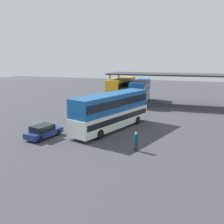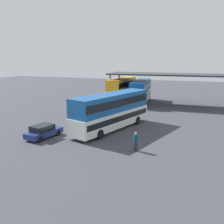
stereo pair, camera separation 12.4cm
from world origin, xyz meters
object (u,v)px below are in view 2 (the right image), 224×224
parked_hatchback (43,131)px  pedestrian_waiting (136,142)px  double_decker_near_canopy (122,89)px  double_decker_mid_row (141,91)px  double_decker_main (112,110)px

parked_hatchback → pedestrian_waiting: bearing=-80.4°
parked_hatchback → double_decker_near_canopy: (0.60, 23.36, 1.70)m
double_decker_mid_row → double_decker_main: bearing=178.0°
pedestrian_waiting → double_decker_near_canopy: bearing=-52.3°
double_decker_near_canopy → double_decker_mid_row: double_decker_near_canopy is taller
double_decker_main → pedestrian_waiting: 7.20m
parked_hatchback → double_decker_mid_row: 23.43m
parked_hatchback → pedestrian_waiting: (9.73, -0.23, 0.18)m
parked_hatchback → double_decker_mid_row: double_decker_mid_row is taller
double_decker_main → double_decker_mid_row: size_ratio=1.09×
double_decker_mid_row → pedestrian_waiting: bearing=-172.4°
parked_hatchback → pedestrian_waiting: size_ratio=2.44×
double_decker_mid_row → double_decker_near_canopy: bearing=78.6°
parked_hatchback → pedestrian_waiting: pedestrian_waiting is taller
parked_hatchback → double_decker_main: bearing=-34.3°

